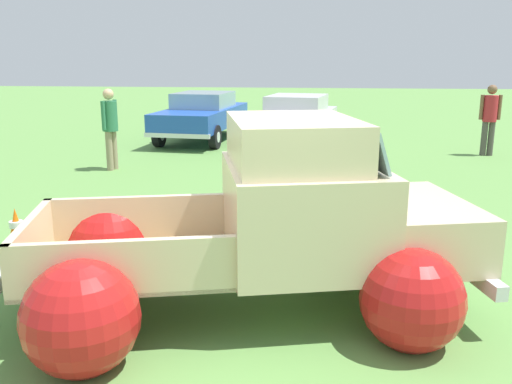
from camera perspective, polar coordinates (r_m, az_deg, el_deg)
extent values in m
plane|color=#609347|center=(5.71, -1.95, -11.94)|extent=(80.00, 80.00, 0.00)
cylinder|color=black|center=(6.63, 9.88, -4.84)|extent=(0.79, 0.40, 0.76)
cylinder|color=silver|center=(6.63, 9.88, -4.84)|extent=(0.39, 0.31, 0.34)
cylinder|color=black|center=(5.12, 15.71, -10.97)|extent=(0.79, 0.40, 0.76)
cylinder|color=silver|center=(5.12, 15.71, -10.97)|extent=(0.39, 0.31, 0.34)
cylinder|color=black|center=(6.41, -14.93, -5.80)|extent=(0.79, 0.40, 0.76)
cylinder|color=silver|center=(6.41, -14.93, -5.80)|extent=(0.39, 0.31, 0.34)
cylinder|color=black|center=(4.82, -17.52, -12.73)|extent=(0.79, 0.40, 0.76)
cylinder|color=silver|center=(4.82, -17.52, -12.73)|extent=(0.39, 0.31, 0.34)
sphere|color=red|center=(6.43, -14.91, -5.14)|extent=(1.16, 1.16, 0.96)
sphere|color=red|center=(4.75, -17.68, -12.35)|extent=(1.16, 1.16, 0.96)
cube|color=olive|center=(5.49, -11.99, -7.18)|extent=(2.36, 1.98, 0.04)
cube|color=beige|center=(6.11, -11.60, -2.71)|extent=(2.01, 0.57, 0.50)
cube|color=beige|center=(4.73, -12.77, -7.74)|extent=(2.01, 0.57, 0.50)
cube|color=beige|center=(5.42, -1.65, -4.58)|extent=(0.45, 1.51, 0.50)
cube|color=beige|center=(5.59, -22.26, -5.07)|extent=(0.45, 1.51, 0.50)
cube|color=beige|center=(5.45, 4.79, -2.05)|extent=(1.81, 2.00, 0.95)
cube|color=beige|center=(5.28, 3.87, 5.23)|extent=(1.48, 1.77, 0.45)
cube|color=#8CADB7|center=(5.44, 10.57, 5.08)|extent=(0.49, 1.45, 0.38)
cube|color=beige|center=(5.81, 14.94, -3.51)|extent=(1.60, 1.87, 0.55)
sphere|color=red|center=(6.65, 9.82, -4.43)|extent=(1.11, 1.11, 0.92)
sphere|color=red|center=(5.08, 15.88, -10.70)|extent=(1.11, 1.11, 0.92)
cube|color=silver|center=(5.78, -24.93, -8.01)|extent=(0.59, 1.95, 0.14)
cube|color=silver|center=(6.14, 19.44, -6.21)|extent=(0.59, 1.95, 0.14)
sphere|color=red|center=(6.42, -22.72, -3.93)|extent=(0.13, 0.13, 0.11)
cylinder|color=black|center=(15.18, -4.28, 5.71)|extent=(0.27, 0.68, 0.66)
cylinder|color=silver|center=(15.18, -4.28, 5.71)|extent=(0.24, 0.32, 0.30)
cylinder|color=black|center=(15.72, -10.03, 5.82)|extent=(0.27, 0.68, 0.66)
cylinder|color=silver|center=(15.72, -10.03, 5.82)|extent=(0.24, 0.32, 0.30)
cylinder|color=black|center=(17.93, -1.67, 7.00)|extent=(0.27, 0.68, 0.66)
cylinder|color=silver|center=(17.93, -1.67, 7.00)|extent=(0.24, 0.32, 0.30)
cylinder|color=black|center=(18.39, -6.65, 7.09)|extent=(0.27, 0.68, 0.66)
cylinder|color=silver|center=(18.39, -6.65, 7.09)|extent=(0.24, 0.32, 0.30)
cube|color=blue|center=(16.74, -5.61, 7.74)|extent=(2.21, 4.65, 0.55)
cube|color=#8CADB7|center=(16.86, -5.46, 9.49)|extent=(1.70, 2.03, 0.45)
cube|color=silver|center=(18.87, -3.54, 7.69)|extent=(1.82, 0.29, 0.12)
cube|color=silver|center=(14.70, -8.21, 5.81)|extent=(1.82, 0.29, 0.12)
cylinder|color=black|center=(14.04, 6.14, 5.00)|extent=(0.31, 0.68, 0.66)
cylinder|color=silver|center=(14.04, 6.14, 5.00)|extent=(0.26, 0.33, 0.30)
cylinder|color=black|center=(14.40, -0.23, 5.30)|extent=(0.31, 0.68, 0.66)
cylinder|color=silver|center=(14.40, -0.23, 5.30)|extent=(0.26, 0.33, 0.30)
cylinder|color=black|center=(16.71, 7.77, 6.37)|extent=(0.31, 0.68, 0.66)
cylinder|color=silver|center=(16.71, 7.77, 6.37)|extent=(0.26, 0.33, 0.30)
cylinder|color=black|center=(17.02, 2.35, 6.62)|extent=(0.31, 0.68, 0.66)
cylinder|color=silver|center=(17.02, 2.35, 6.62)|extent=(0.26, 0.33, 0.30)
cube|color=silver|center=(15.47, 4.09, 7.26)|extent=(2.42, 4.49, 0.55)
cube|color=silver|center=(15.59, 4.26, 9.16)|extent=(1.77, 2.02, 0.45)
cube|color=silver|center=(17.54, 5.51, 7.18)|extent=(1.79, 0.40, 0.12)
cube|color=silver|center=(13.48, 2.22, 5.21)|extent=(1.79, 0.40, 0.12)
cylinder|color=gray|center=(12.67, -14.96, 4.13)|extent=(0.18, 0.18, 0.88)
cylinder|color=gray|center=(12.81, -14.52, 4.26)|extent=(0.18, 0.18, 0.88)
cylinder|color=#2D724C|center=(12.64, -14.95, 7.62)|extent=(0.41, 0.41, 0.66)
cylinder|color=#2D724C|center=(12.46, -15.55, 7.65)|extent=(0.11, 0.11, 0.62)
cylinder|color=#2D724C|center=(12.82, -14.39, 7.88)|extent=(0.11, 0.11, 0.62)
sphere|color=#DBAD84|center=(12.60, -15.09, 9.77)|extent=(0.29, 0.29, 0.24)
cylinder|color=#4C4742|center=(15.34, 23.18, 5.11)|extent=(0.15, 0.15, 0.87)
cylinder|color=#4C4742|center=(15.29, 22.57, 5.15)|extent=(0.15, 0.15, 0.87)
cylinder|color=#B2262D|center=(15.23, 23.15, 7.96)|extent=(0.34, 0.34, 0.65)
cylinder|color=brown|center=(15.29, 23.96, 8.03)|extent=(0.09, 0.09, 0.62)
cylinder|color=brown|center=(15.17, 22.36, 8.14)|extent=(0.09, 0.09, 0.62)
sphere|color=brown|center=(15.20, 23.32, 9.74)|extent=(0.24, 0.24, 0.24)
cube|color=black|center=(7.72, -23.34, -5.95)|extent=(0.36, 0.36, 0.03)
cone|color=orange|center=(7.63, -23.57, -3.72)|extent=(0.28, 0.28, 0.60)
cylinder|color=white|center=(7.60, -23.63, -3.07)|extent=(0.17, 0.17, 0.08)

